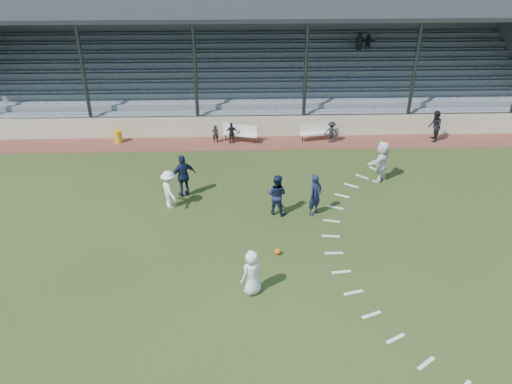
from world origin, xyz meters
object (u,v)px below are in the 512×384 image
trash_bin (118,136)px  player_white_lead (252,272)px  player_navy_lead (315,195)px  official (435,126)px  bench_left (240,132)px  bench_right (317,130)px  football (278,252)px

trash_bin → player_white_lead: player_white_lead is taller
trash_bin → player_navy_lead: player_navy_lead is taller
official → player_navy_lead: bearing=-34.1°
bench_left → bench_right: bearing=17.5°
player_white_lead → player_navy_lead: bearing=-158.5°
bench_left → player_navy_lead: bearing=-52.3°
bench_right → official: bearing=-16.2°
bench_left → player_navy_lead: size_ratio=1.10×
bench_left → football: bearing=-66.6°
trash_bin → player_navy_lead: size_ratio=0.38×
player_white_lead → player_navy_lead: size_ratio=0.89×
football → player_white_lead: (-1.01, -2.12, 0.70)m
bench_left → official: 10.84m
trash_bin → football: bearing=-53.0°
bench_left → player_navy_lead: (3.12, -7.94, 0.34)m
bench_left → player_white_lead: player_white_lead is taller
bench_right → official: 6.52m
bench_right → player_white_lead: 13.60m
player_white_lead → official: (10.48, 12.60, 0.07)m
player_white_lead → bench_right: bearing=-146.4°
bench_left → trash_bin: bench_left is taller
bench_right → bench_left: bearing=168.5°
player_white_lead → bench_left: bearing=-127.8°
bench_right → official: (6.50, -0.40, 0.31)m
player_white_lead → trash_bin: bearing=-100.4°
player_navy_lead → football: bearing=-163.7°
player_white_lead → official: 16.39m
trash_bin → football: size_ratio=2.99×
trash_bin → player_white_lead: 14.79m
player_white_lead → official: bearing=-169.1°
bench_right → trash_bin: bench_right is taller
player_white_lead → official: official is taller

